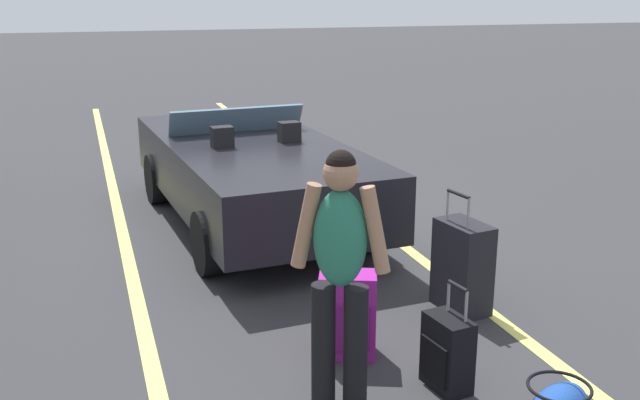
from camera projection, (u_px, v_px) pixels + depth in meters
name	position (u px, v px, depth m)	size (l,w,h in m)	color
ground_plane	(253.00, 224.00, 8.20)	(80.00, 80.00, 0.00)	#333335
lot_line_near	(361.00, 213.00, 8.59)	(18.00, 0.12, 0.01)	#EAE066
lot_line_mid	(123.00, 237.00, 7.78)	(18.00, 0.12, 0.01)	#EAE066
convertible_car	(246.00, 169.00, 8.23)	(4.26, 2.07, 1.24)	black
suitcase_large_black	(463.00, 267.00, 5.93)	(0.52, 0.36, 1.00)	black
suitcase_medium_bright	(348.00, 315.00, 5.19)	(0.37, 0.46, 0.62)	#991E8C
suitcase_small_carryon	(447.00, 353.00, 4.78)	(0.37, 0.26, 0.72)	black
traveler_person	(340.00, 269.00, 4.36)	(0.38, 0.57, 1.65)	black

